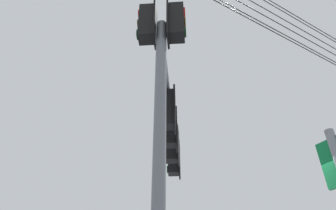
{
  "coord_description": "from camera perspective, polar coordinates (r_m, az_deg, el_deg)",
  "views": [
    {
      "loc": [
        3.51,
        -0.24,
        1.48
      ],
      "look_at": [
        -2.46,
        -0.93,
        5.67
      ],
      "focal_mm": 33.51,
      "sensor_mm": 36.0,
      "label": 1
    }
  ],
  "objects": [
    {
      "name": "signal_mast_assembly",
      "position": [
        6.64,
        -0.16,
        -2.48
      ],
      "size": [
        5.27,
        0.97,
        6.92
      ],
      "color": "slate",
      "rests_on": "ground"
    }
  ]
}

